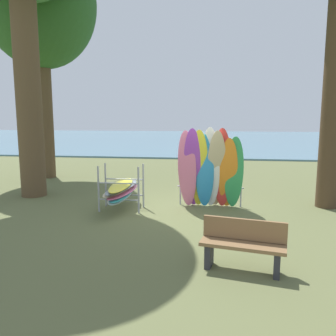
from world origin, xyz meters
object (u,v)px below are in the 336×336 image
at_px(board_storage_rack, 121,190).
at_px(tree_mid_behind, 40,5).
at_px(leaning_board_pile, 210,170).
at_px(park_bench, 243,244).

bearing_deg(board_storage_rack, tree_mid_behind, 134.59).
xyz_separation_m(tree_mid_behind, leaning_board_pile, (6.85, -4.02, -5.82)).
height_order(leaning_board_pile, board_storage_rack, leaning_board_pile).
height_order(tree_mid_behind, leaning_board_pile, tree_mid_behind).
xyz_separation_m(tree_mid_behind, board_storage_rack, (4.45, -4.51, -6.36)).
distance_m(tree_mid_behind, board_storage_rack, 8.97).
distance_m(leaning_board_pile, park_bench, 3.96).
bearing_deg(tree_mid_behind, park_bench, -46.45).
distance_m(board_storage_rack, park_bench, 4.54).
height_order(board_storage_rack, park_bench, board_storage_rack).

